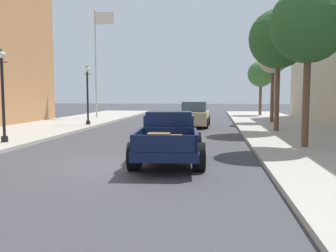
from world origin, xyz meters
The scene contains 10 objects.
ground_plane centered at (0.00, 0.00, 0.00)m, with size 140.00×140.00×0.00m, color #3D3D42.
hotrod_truck_navy centered at (1.61, 0.89, 0.75)m, with size 2.43×5.03×1.58m.
car_background_tan centered at (1.80, 13.05, 0.77)m, with size 1.96×4.35×1.65m.
street_lamp_near centered at (-5.60, 3.31, 2.39)m, with size 0.50×0.32×3.85m.
street_lamp_far centered at (-5.19, 12.16, 2.39)m, with size 0.50×0.32×3.85m.
flagpole centered at (-6.78, 19.31, 5.77)m, with size 1.74×0.16×9.16m.
street_tree_nearest centered at (6.48, 3.57, 4.68)m, with size 2.85×2.85×5.99m.
street_tree_second centered at (6.44, 9.64, 5.07)m, with size 3.18×3.18×6.54m.
street_tree_third centered at (7.15, 15.81, 4.67)m, with size 2.23×2.23×5.69m.
street_tree_farthest centered at (7.39, 24.37, 4.02)m, with size 2.47×2.47×5.13m.
Camera 1 is at (3.04, -10.49, 2.13)m, focal length 38.31 mm.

